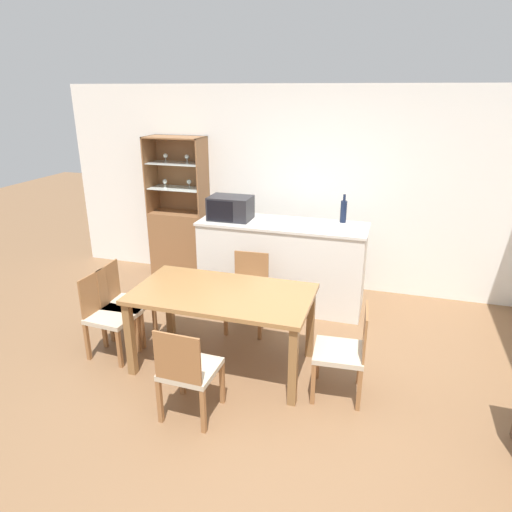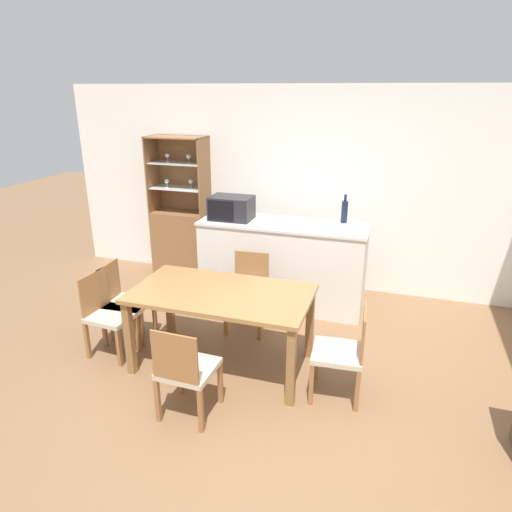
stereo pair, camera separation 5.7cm
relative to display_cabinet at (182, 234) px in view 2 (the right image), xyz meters
The scene contains 12 objects.
ground_plane 3.05m from the display_cabinet, 53.84° to the right, with size 18.00×18.00×0.00m, color brown.
wall_back 1.91m from the display_cabinet, ahead, with size 6.80×0.06×2.55m.
kitchen_counter 1.67m from the display_cabinet, 18.15° to the right, with size 1.97×0.64×1.02m.
display_cabinet is the anchor object (origin of this frame).
dining_table 2.41m from the display_cabinet, 55.04° to the right, with size 1.63×0.89×0.76m.
dining_chair_head_near 3.08m from the display_cabinet, 63.28° to the right, with size 0.43×0.43×0.83m.
dining_chair_side_left_far 1.87m from the display_cabinet, 82.34° to the right, with size 0.43×0.43×0.83m.
dining_chair_side_right_near 3.29m from the display_cabinet, 39.96° to the right, with size 0.44×0.44×0.83m.
dining_chair_head_far 1.84m from the display_cabinet, 41.28° to the right, with size 0.43×0.43×0.83m.
dining_chair_side_left_near 2.13m from the display_cabinet, 83.29° to the right, with size 0.44×0.44×0.83m.
microwave 1.24m from the display_cabinet, 29.73° to the right, with size 0.50×0.35×0.28m.
wine_bottle 2.34m from the display_cabinet, ahead, with size 0.07×0.07×0.33m.
Camera 2 is at (1.06, -3.06, 2.49)m, focal length 32.00 mm.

